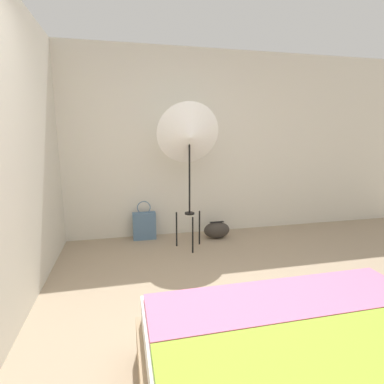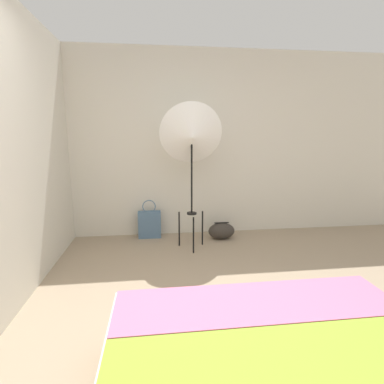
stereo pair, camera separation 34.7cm
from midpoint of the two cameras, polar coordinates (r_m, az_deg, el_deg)
ground_plane at (r=2.24m, az=1.36°, el=-29.43°), size 14.00×14.00×0.00m
wall_back at (r=4.27m, az=-7.32°, el=8.90°), size 8.00×0.05×2.60m
wall_side_left at (r=2.84m, az=-33.89°, el=6.07°), size 0.05×8.00×2.60m
photo_umbrella at (r=3.67m, az=-3.25°, el=10.54°), size 0.78×0.40×1.83m
tote_bag at (r=4.26m, az=-11.39°, el=-6.29°), size 0.32×0.11×0.55m
duffel_bag at (r=4.26m, az=2.40°, el=-7.28°), size 0.37×0.23×0.24m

